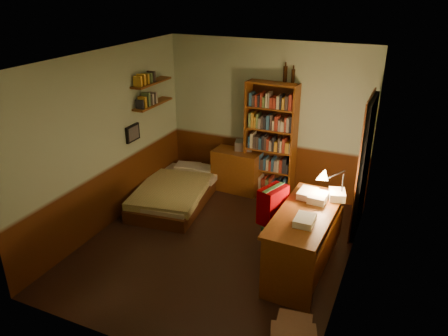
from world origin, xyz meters
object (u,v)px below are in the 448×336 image
at_px(bookshelf, 270,141).
at_px(desk_lamp, 344,175).
at_px(office_chair, 284,222).
at_px(cardboard_box_b, 294,330).
at_px(bed, 177,186).
at_px(dresser, 237,171).
at_px(mini_stereo, 244,145).
at_px(desk, 304,241).

distance_m(bookshelf, desk_lamp, 1.97).
height_order(office_chair, cardboard_box_b, office_chair).
bearing_deg(bookshelf, desk_lamp, -38.11).
relative_size(bed, office_chair, 1.65).
distance_m(dresser, mini_stereo, 0.47).
xyz_separation_m(desk_lamp, cardboard_box_b, (-0.09, -1.76, -1.05)).
distance_m(bed, desk_lamp, 2.92).
height_order(mini_stereo, desk_lamp, desk_lamp).
bearing_deg(bookshelf, dresser, -166.02).
bearing_deg(bed, desk_lamp, -16.75).
distance_m(desk_lamp, cardboard_box_b, 2.05).
relative_size(desk, cardboard_box_b, 4.43).
xyz_separation_m(bed, bookshelf, (1.32, 0.89, 0.70)).
bearing_deg(bed, mini_stereo, 40.81).
bearing_deg(dresser, office_chair, -48.26).
xyz_separation_m(bed, mini_stereo, (0.83, 0.93, 0.53)).
relative_size(desk, office_chair, 1.38).
bearing_deg(desk, bookshelf, 122.19).
distance_m(mini_stereo, office_chair, 2.23).
distance_m(mini_stereo, cardboard_box_b, 3.70).
bearing_deg(desk_lamp, bed, 176.30).
height_order(bed, desk, desk).
xyz_separation_m(dresser, mini_stereo, (0.07, 0.12, 0.45)).
relative_size(dresser, cardboard_box_b, 2.33).
xyz_separation_m(mini_stereo, cardboard_box_b, (1.82, -3.14, -0.69)).
distance_m(bed, cardboard_box_b, 3.46).
bearing_deg(desk_lamp, mini_stereo, 149.80).
bearing_deg(office_chair, bookshelf, 133.41).
distance_m(dresser, cardboard_box_b, 3.57).
xyz_separation_m(mini_stereo, desk, (1.58, -1.92, -0.39)).
distance_m(dresser, bookshelf, 0.83).
height_order(dresser, cardboard_box_b, dresser).
height_order(bookshelf, desk, bookshelf).
bearing_deg(cardboard_box_b, desk_lamp, 87.07).
xyz_separation_m(bed, office_chair, (2.12, -0.87, 0.29)).
bearing_deg(bookshelf, office_chair, -60.21).
distance_m(office_chair, cardboard_box_b, 1.51).
distance_m(desk, cardboard_box_b, 1.28).
relative_size(desk, desk_lamp, 2.34).
bearing_deg(bed, bookshelf, 26.65).
bearing_deg(office_chair, cardboard_box_b, -49.46).
relative_size(dresser, mini_stereo, 2.84).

